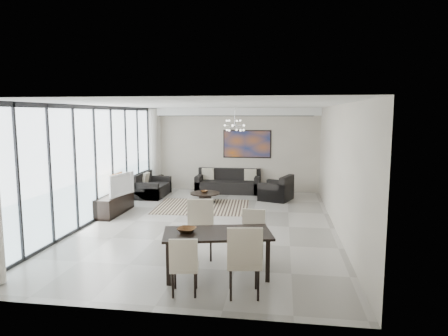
% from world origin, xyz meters
% --- Properties ---
extents(room_shell, '(6.00, 9.00, 2.90)m').
position_xyz_m(room_shell, '(0.46, 0.00, 1.45)').
color(room_shell, '#A8A39B').
rests_on(room_shell, ground).
extents(window_wall, '(0.37, 8.95, 2.90)m').
position_xyz_m(window_wall, '(-2.86, 0.00, 1.47)').
color(window_wall, silver).
rests_on(window_wall, floor).
extents(soffit, '(5.98, 0.40, 0.26)m').
position_xyz_m(soffit, '(0.00, 4.30, 2.77)').
color(soffit, white).
rests_on(soffit, room_shell).
extents(painting, '(1.68, 0.04, 0.98)m').
position_xyz_m(painting, '(0.50, 4.47, 1.65)').
color(painting, '#AE5618').
rests_on(painting, room_shell).
extents(chandelier, '(0.66, 0.66, 0.71)m').
position_xyz_m(chandelier, '(0.30, 2.50, 2.35)').
color(chandelier, silver).
rests_on(chandelier, room_shell).
extents(rug, '(2.78, 2.21, 0.01)m').
position_xyz_m(rug, '(-0.56, 1.75, 0.01)').
color(rug, black).
rests_on(rug, floor).
extents(coffee_table, '(0.90, 0.90, 0.32)m').
position_xyz_m(coffee_table, '(-0.58, 2.27, 0.18)').
color(coffee_table, black).
rests_on(coffee_table, floor).
extents(bowl_coffee, '(0.25, 0.25, 0.07)m').
position_xyz_m(bowl_coffee, '(-0.59, 2.26, 0.35)').
color(bowl_coffee, brown).
rests_on(bowl_coffee, coffee_table).
extents(sofa_main, '(2.20, 0.90, 0.80)m').
position_xyz_m(sofa_main, '(-0.11, 4.07, 0.27)').
color(sofa_main, black).
rests_on(sofa_main, floor).
extents(loveseat, '(0.87, 1.54, 0.77)m').
position_xyz_m(loveseat, '(-2.55, 3.05, 0.26)').
color(loveseat, black).
rests_on(loveseat, floor).
extents(armchair, '(1.14, 1.17, 0.78)m').
position_xyz_m(armchair, '(1.59, 3.04, 0.27)').
color(armchair, black).
rests_on(armchair, floor).
extents(side_table, '(0.39, 0.39, 0.53)m').
position_xyz_m(side_table, '(-2.64, 4.15, 0.36)').
color(side_table, black).
rests_on(side_table, floor).
extents(tv_console, '(0.47, 1.68, 0.52)m').
position_xyz_m(tv_console, '(-2.76, 0.63, 0.26)').
color(tv_console, black).
rests_on(tv_console, floor).
extents(television, '(0.37, 1.03, 0.59)m').
position_xyz_m(television, '(-2.60, 0.58, 0.82)').
color(television, gray).
rests_on(television, tv_console).
extents(dining_table, '(1.93, 1.26, 0.74)m').
position_xyz_m(dining_table, '(0.69, -3.10, 0.65)').
color(dining_table, black).
rests_on(dining_table, floor).
extents(dining_chair_sw, '(0.47, 0.47, 0.90)m').
position_xyz_m(dining_chair_sw, '(0.33, -3.95, 0.51)').
color(dining_chair_sw, beige).
rests_on(dining_chair_sw, floor).
extents(dining_chair_se, '(0.57, 0.57, 1.09)m').
position_xyz_m(dining_chair_se, '(1.22, -3.89, 0.63)').
color(dining_chair_se, beige).
rests_on(dining_chair_se, floor).
extents(dining_chair_nw, '(0.58, 0.58, 1.08)m').
position_xyz_m(dining_chair_nw, '(0.22, -2.25, 0.62)').
color(dining_chair_nw, beige).
rests_on(dining_chair_nw, floor).
extents(dining_chair_ne, '(0.46, 0.46, 0.93)m').
position_xyz_m(dining_chair_ne, '(1.22, -2.30, 0.53)').
color(dining_chair_ne, beige).
rests_on(dining_chair_ne, floor).
extents(bowl_dining, '(0.35, 0.35, 0.08)m').
position_xyz_m(bowl_dining, '(0.19, -3.17, 0.78)').
color(bowl_dining, brown).
rests_on(bowl_dining, dining_table).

